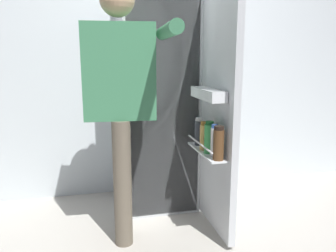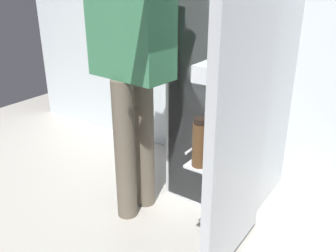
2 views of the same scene
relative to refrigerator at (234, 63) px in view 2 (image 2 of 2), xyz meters
name	(u,v)px [view 2 (image 2 of 2)]	position (x,y,z in m)	size (l,w,h in m)	color
ground_plane	(183,228)	(-0.03, -0.49, -0.88)	(5.49, 5.49, 0.00)	#B7B2A8
refrigerator	(234,63)	(0.00, 0.00, 0.00)	(0.63, 1.18, 1.76)	silver
person	(132,43)	(-0.36, -0.48, 0.15)	(0.56, 0.80, 1.70)	#665B4C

